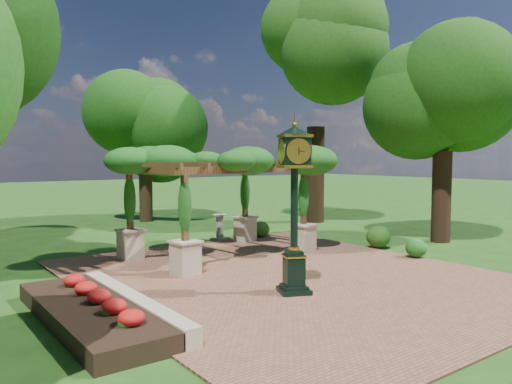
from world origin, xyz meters
TOP-DOWN VIEW (x-y plane):
  - ground at (0.00, 0.00)m, footprint 120.00×120.00m
  - brick_plaza at (0.00, 1.00)m, footprint 10.00×12.00m
  - border_wall at (-4.60, 0.50)m, footprint 0.35×5.00m
  - flower_bed at (-5.50, 0.50)m, footprint 1.50×5.00m
  - pedestal_clock at (-0.99, -0.34)m, footprint 1.03×1.03m
  - pergola at (0.07, 4.55)m, footprint 6.02×4.20m
  - sundial at (1.69, 7.14)m, footprint 0.74×0.74m
  - shrub_front at (4.81, 0.48)m, footprint 0.71×0.71m
  - shrub_mid at (5.21, 2.33)m, footprint 0.91×0.91m
  - shrub_back at (3.28, 6.62)m, footprint 0.89×0.89m
  - tree_north at (1.79, 14.16)m, footprint 4.53×4.53m
  - tree_east_far at (8.41, 8.95)m, footprint 4.96×4.96m
  - tree_east_near at (8.21, 1.85)m, footprint 4.67×4.67m

SIDE VIEW (x-z plane):
  - ground at x=0.00m, z-range 0.00..0.00m
  - brick_plaza at x=0.00m, z-range 0.00..0.04m
  - flower_bed at x=-5.50m, z-range 0.00..0.36m
  - border_wall at x=-4.60m, z-range 0.00..0.40m
  - shrub_front at x=4.81m, z-range 0.04..0.63m
  - shrub_back at x=3.28m, z-range 0.04..0.67m
  - shrub_mid at x=5.21m, z-range 0.04..0.81m
  - sundial at x=1.69m, z-range -0.06..0.94m
  - pedestal_clock at x=-0.99m, z-range 0.40..4.36m
  - pergola at x=0.07m, z-range 1.14..4.68m
  - tree_north at x=1.79m, z-range 1.26..7.99m
  - tree_east_near at x=8.21m, z-range 1.65..10.50m
  - tree_east_far at x=8.41m, z-range 2.23..14.32m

